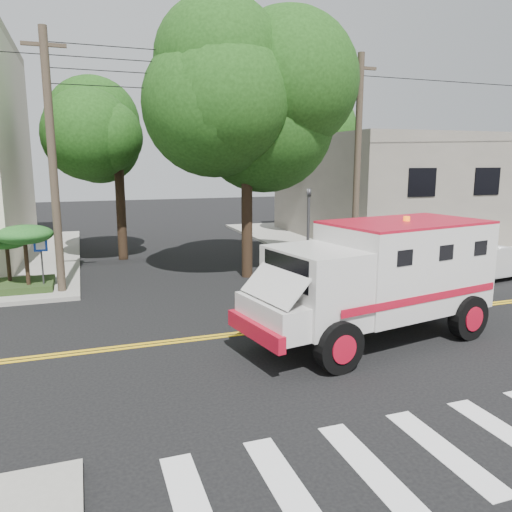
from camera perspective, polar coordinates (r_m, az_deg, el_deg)
name	(u,v)px	position (r m, az deg, el deg)	size (l,w,h in m)	color
ground	(269,330)	(14.18, 1.51, -8.48)	(100.00, 100.00, 0.00)	black
sidewalk_ne	(395,236)	(32.11, 15.62, 2.17)	(17.00, 17.00, 0.15)	gray
building_right	(413,186)	(33.10, 17.55, 7.67)	(14.00, 12.00, 6.00)	slate
utility_pole_left	(53,166)	(18.52, -22.20, 9.46)	(0.28, 0.28, 9.00)	#382D23
utility_pole_right	(357,165)	(21.73, 11.49, 10.12)	(0.28, 0.28, 9.00)	#382D23
tree_main	(260,94)	(20.03, 0.43, 18.03)	(6.08, 5.70, 9.85)	black
tree_left	(125,138)	(24.40, -14.76, 12.93)	(4.48, 4.20, 7.70)	black
tree_right	(313,137)	(31.41, 6.57, 13.33)	(4.80, 4.50, 8.20)	black
traffic_signal	(308,223)	(20.18, 5.99, 3.76)	(0.15, 0.18, 3.60)	#3F3F42
accessibility_sign	(42,257)	(19.02, -23.30, -0.12)	(0.45, 0.10, 2.02)	#3F3F42
palm_planter	(4,249)	(19.54, -26.89, 0.70)	(3.52, 2.63, 2.36)	#1E3314
armored_truck	(379,274)	(13.45, 13.89, -2.00)	(7.18, 3.74, 3.12)	silver
parked_sedan	(493,261)	(22.23, 25.45, -0.54)	(1.51, 4.32, 1.42)	silver
pedestrian_a	(339,242)	(23.07, 9.47, 1.61)	(0.66, 0.43, 1.80)	gray
pedestrian_b	(427,247)	(23.29, 18.91, 1.03)	(0.79, 0.61, 1.62)	gray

